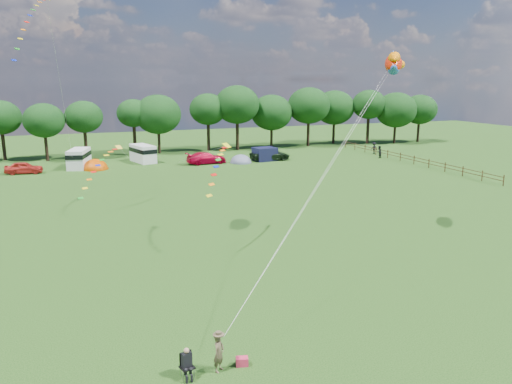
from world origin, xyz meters
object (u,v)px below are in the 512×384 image
object	(u,v)px
car_d	(270,155)
fish_kite	(394,64)
campervan_c	(143,153)
kite_flyer	(219,353)
campervan_b	(79,158)
car_c	(206,158)
car_a	(24,168)
camp_chair	(187,359)
tent_greyblue	(241,163)
walker_b	(374,148)
tent_orange	(95,169)
walker_a	(379,152)

from	to	relation	value
car_d	fish_kite	size ratio (longest dim) A/B	1.67
campervan_c	kite_flyer	world-z (taller)	campervan_c
campervan_b	campervan_c	world-z (taller)	campervan_b
car_c	car_a	bearing A→B (deg)	82.99
campervan_c	fish_kite	distance (m)	42.86
camp_chair	tent_greyblue	bearing A→B (deg)	53.26
car_d	campervan_c	size ratio (longest dim) A/B	1.10
kite_flyer	walker_b	xyz separation A→B (m)	(38.73, 47.98, 0.12)
car_c	campervan_c	xyz separation A→B (m)	(-7.85, 4.40, 0.49)
car_a	walker_b	bearing A→B (deg)	-85.72
car_a	kite_flyer	distance (m)	49.68
car_a	tent_orange	bearing A→B (deg)	-83.26
walker_b	camp_chair	bearing A→B (deg)	47.40
car_c	fish_kite	distance (m)	37.33
camp_chair	campervan_c	bearing A→B (deg)	68.14
car_c	walker_a	xyz separation A→B (m)	(24.77, -3.90, 0.10)
tent_greyblue	car_a	bearing A→B (deg)	176.93
campervan_b	kite_flyer	distance (m)	50.70
tent_greyblue	kite_flyer	distance (m)	50.06
fish_kite	campervan_b	bearing A→B (deg)	61.53
campervan_b	car_d	bearing A→B (deg)	-81.91
kite_flyer	campervan_b	bearing A→B (deg)	50.43
walker_a	car_d	bearing A→B (deg)	-37.14
car_a	tent_greyblue	bearing A→B (deg)	-88.08
car_d	walker_a	size ratio (longest dim) A/B	3.23
car_a	tent_orange	distance (m)	8.27
campervan_c	walker_b	world-z (taller)	campervan_c
car_c	walker_b	world-z (taller)	walker_b
walker_a	walker_b	size ratio (longest dim) A/B	1.00
campervan_c	camp_chair	bearing A→B (deg)	158.85
car_a	kite_flyer	xyz separation A→B (m)	(10.37, -48.59, 0.04)
campervan_c	fish_kite	world-z (taller)	fish_kite
car_c	fish_kite	xyz separation A→B (m)	(4.05, -35.30, 11.44)
tent_orange	camp_chair	xyz separation A→B (m)	(0.86, -48.82, 0.73)
car_d	campervan_c	bearing A→B (deg)	74.26
car_c	campervan_c	distance (m)	9.01
tent_greyblue	fish_kite	distance (m)	36.55
campervan_b	tent_greyblue	xyz separation A→B (m)	(20.85, -3.41, -1.29)
car_d	tent_greyblue	bearing A→B (deg)	96.67
car_c	walker_b	bearing A→B (deg)	-95.47
tent_greyblue	walker_b	distance (m)	21.90
car_a	walker_b	world-z (taller)	walker_b
fish_kite	tent_orange	bearing A→B (deg)	60.36
walker_b	walker_a	bearing A→B (deg)	63.43
camp_chair	walker_a	xyz separation A→B (m)	(38.28, 44.05, 0.14)
car_d	campervan_b	bearing A→B (deg)	83.26
campervan_b	kite_flyer	xyz separation A→B (m)	(3.98, -50.54, -0.54)
tent_orange	tent_greyblue	distance (m)	19.08
campervan_b	car_a	bearing A→B (deg)	121.51
car_c	tent_orange	bearing A→B (deg)	81.10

